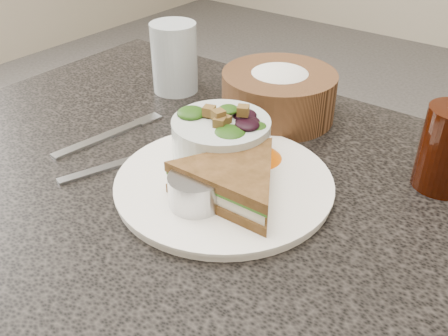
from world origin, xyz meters
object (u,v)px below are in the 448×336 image
Objects in this scene: sandwich at (234,182)px; salad_bowl at (221,132)px; dinner_plate at (224,184)px; dressing_ramekin at (196,190)px; water_glass at (174,58)px; bread_basket at (279,87)px.

salad_bowl reaches higher than sandwich.
salad_bowl is at bearing 131.12° from dinner_plate.
sandwich is at bearing -43.00° from salad_bowl.
sandwich is 2.58× the size of dressing_ramekin.
water_glass reaches higher than dinner_plate.
dinner_plate is 4.23× the size of dressing_ramekin.
dressing_ramekin is (0.04, -0.10, -0.02)m from salad_bowl.
bread_basket is at bearing 103.98° from dinner_plate.
sandwich is (0.03, -0.02, 0.03)m from dinner_plate.
salad_bowl is at bearing 111.96° from dressing_ramekin.
dressing_ramekin reaches higher than dinner_plate.
sandwich is 1.27× the size of salad_bowl.
bread_basket is at bearing 6.19° from water_glass.
salad_bowl reaches higher than dressing_ramekin.
sandwich reaches higher than dressing_ramekin.
water_glass reaches higher than sandwich.
sandwich is at bearing -36.70° from water_glass.
sandwich is at bearing -34.31° from dinner_plate.
water_glass is at bearing 135.72° from dressing_ramekin.
dressing_ramekin is 0.28m from bread_basket.
dinner_plate is at bearing 144.67° from sandwich.
sandwich is 0.25m from bread_basket.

